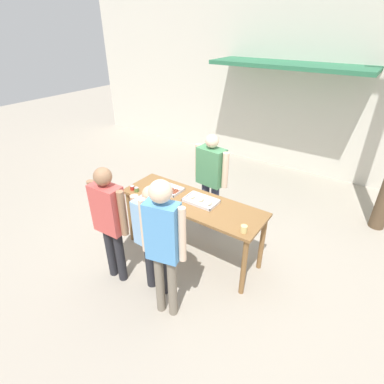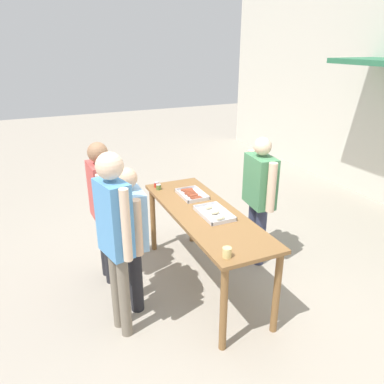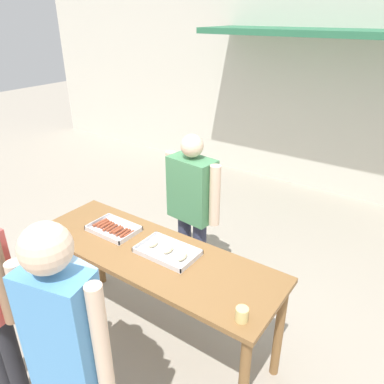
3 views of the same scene
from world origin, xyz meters
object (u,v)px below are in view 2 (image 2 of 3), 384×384
condiment_jar_mustard (157,185)px  condiment_jar_ketchup (159,187)px  person_customer_waiting_in_line (130,229)px  food_tray_sausages (192,195)px  person_customer_with_cup (115,229)px  person_customer_holding_hotdog (102,201)px  food_tray_buns (214,214)px  person_server_behind_table (259,191)px  beer_cup (227,252)px

condiment_jar_mustard → condiment_jar_ketchup: 0.09m
condiment_jar_mustard → person_customer_waiting_in_line: (0.96, -0.61, -0.05)m
food_tray_sausages → person_customer_waiting_in_line: person_customer_waiting_in_line is taller
person_customer_with_cup → person_customer_waiting_in_line: 0.46m
condiment_jar_ketchup → person_customer_waiting_in_line: (0.87, -0.61, -0.05)m
person_customer_holding_hotdog → condiment_jar_mustard: bearing=-67.9°
food_tray_sausages → person_customer_waiting_in_line: (0.51, -0.91, -0.03)m
food_tray_buns → condiment_jar_ketchup: bearing=-162.4°
food_tray_buns → person_customer_waiting_in_line: person_customer_waiting_in_line is taller
food_tray_buns → person_server_behind_table: 0.85m
food_tray_sausages → person_server_behind_table: (0.27, 0.79, 0.02)m
food_tray_buns → person_customer_waiting_in_line: (-0.09, -0.91, -0.04)m
beer_cup → person_customer_with_cup: (-0.55, -0.84, 0.14)m
beer_cup → person_customer_with_cup: size_ratio=0.05×
condiment_jar_ketchup → beer_cup: bearing=0.4°
condiment_jar_mustard → beer_cup: size_ratio=0.76×
condiment_jar_ketchup → beer_cup: size_ratio=0.76×
beer_cup → condiment_jar_ketchup: bearing=-179.6°
food_tray_buns → person_customer_with_cup: (0.25, -1.13, 0.17)m
condiment_jar_mustard → person_customer_holding_hotdog: person_customer_holding_hotdog is taller
person_server_behind_table → person_customer_holding_hotdog: 1.89m
food_tray_sausages → beer_cup: size_ratio=4.56×
beer_cup → person_server_behind_table: size_ratio=0.06×
food_tray_sausages → condiment_jar_ketchup: (-0.36, -0.30, 0.02)m
food_tray_buns → condiment_jar_mustard: 1.09m
food_tray_sausages → person_customer_with_cup: person_customer_with_cup is taller
person_customer_holding_hotdog → person_customer_waiting_in_line: (0.60, 0.15, -0.10)m
beer_cup → person_server_behind_table: bearing=136.2°
food_tray_sausages → food_tray_buns: food_tray_buns is taller
person_customer_waiting_in_line → food_tray_sausages: bearing=-59.6°
condiment_jar_ketchup → food_tray_sausages: bearing=40.0°
food_tray_buns → beer_cup: beer_cup is taller
beer_cup → person_customer_waiting_in_line: 1.09m
food_tray_buns → person_customer_holding_hotdog: person_customer_holding_hotdog is taller
beer_cup → person_customer_holding_hotdog: 1.68m
person_customer_with_cup → food_tray_buns: bearing=-91.3°
person_server_behind_table → person_customer_holding_hotdog: (-0.37, -1.85, 0.04)m
beer_cup → person_server_behind_table: 1.56m
person_customer_holding_hotdog → food_tray_sausages: bearing=-98.0°
person_server_behind_table → beer_cup: bearing=-37.9°
condiment_jar_mustard → person_server_behind_table: bearing=56.4°
food_tray_buns → person_server_behind_table: size_ratio=0.29×
person_customer_with_cup → condiment_jar_ketchup: bearing=-48.1°
beer_cup → person_customer_waiting_in_line: size_ratio=0.06×
condiment_jar_ketchup → person_server_behind_table: (0.63, 1.09, -0.00)m
food_tray_sausages → condiment_jar_mustard: (-0.45, -0.30, 0.02)m
beer_cup → person_customer_holding_hotdog: size_ratio=0.05×
beer_cup → person_customer_holding_hotdog: person_customer_holding_hotdog is taller
condiment_jar_ketchup → person_server_behind_table: person_server_behind_table is taller
person_customer_holding_hotdog → person_customer_with_cup: bearing=173.0°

